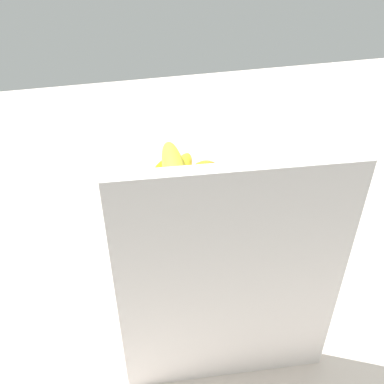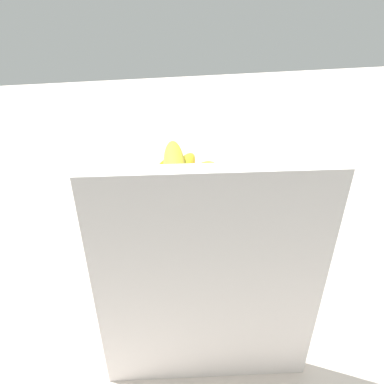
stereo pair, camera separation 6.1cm
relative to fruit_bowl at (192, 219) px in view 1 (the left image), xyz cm
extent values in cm
cube|color=beige|center=(-2.52, -1.95, -4.10)|extent=(180.00, 140.00, 3.00)
cylinder|color=#A8C3DF|center=(0.00, 0.00, 0.00)|extent=(27.47, 27.47, 5.20)
sphere|color=orange|center=(-4.08, 5.05, 6.26)|extent=(7.31, 7.31, 7.31)
sphere|color=orange|center=(-3.64, -3.85, 6.26)|extent=(7.31, 7.31, 7.31)
sphere|color=orange|center=(2.86, -6.11, 6.26)|extent=(7.31, 7.31, 7.31)
sphere|color=orange|center=(3.85, 4.43, 6.26)|extent=(7.31, 7.31, 7.31)
ellipsoid|color=yellow|center=(3.61, -1.92, 4.60)|extent=(16.44, 12.61, 4.00)
ellipsoid|color=yellow|center=(2.68, -1.21, 6.80)|extent=(14.79, 14.91, 4.00)
ellipsoid|color=yellow|center=(2.62, -1.38, 9.00)|extent=(11.17, 17.00, 4.00)
ellipsoid|color=yellow|center=(3.00, -1.69, 11.20)|extent=(4.75, 17.16, 4.00)
cube|color=white|center=(1.61, 30.89, 15.40)|extent=(28.06, 3.75, 36.00)
cylinder|color=white|center=(-27.11, -8.58, -1.91)|extent=(6.96, 6.96, 1.37)
camera|label=1|loc=(14.39, 67.89, 60.10)|focal=44.24mm
camera|label=2|loc=(8.36, 68.89, 60.10)|focal=44.24mm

